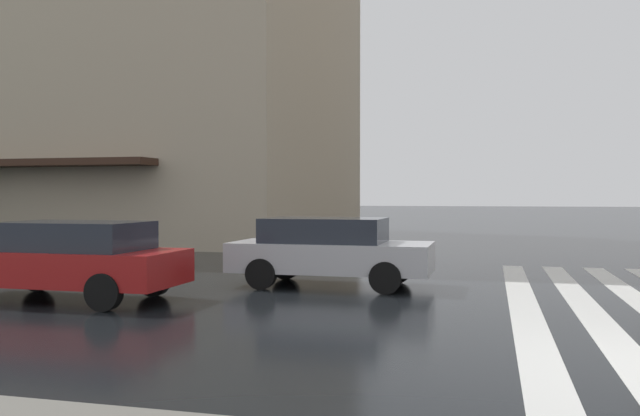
{
  "coord_description": "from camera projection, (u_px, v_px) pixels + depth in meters",
  "views": [
    {
      "loc": [
        -7.83,
        2.02,
        1.88
      ],
      "look_at": [
        5.72,
        5.53,
        1.61
      ],
      "focal_mm": 37.29,
      "sensor_mm": 36.0,
      "label": 1
    }
  ],
  "objects": [
    {
      "name": "haussmann_block_mid",
      "position": [
        69.0,
        44.0,
        32.11
      ],
      "size": [
        16.92,
        25.65,
        18.86
      ],
      "color": "tan",
      "rests_on": "ground_plane"
    },
    {
      "name": "car_red",
      "position": [
        70.0,
        258.0,
        11.84
      ],
      "size": [
        1.85,
        4.1,
        1.41
      ],
      "color": "maroon",
      "rests_on": "ground_plane"
    },
    {
      "name": "car_silver",
      "position": [
        330.0,
        250.0,
        13.74
      ],
      "size": [
        1.85,
        4.1,
        1.41
      ],
      "color": "#B7B7BC",
      "rests_on": "ground_plane"
    }
  ]
}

